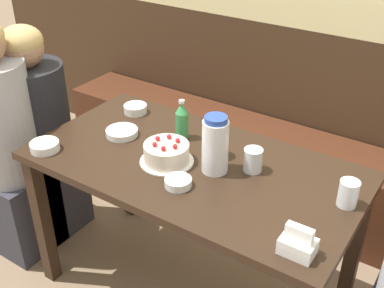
# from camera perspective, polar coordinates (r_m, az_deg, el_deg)

# --- Properties ---
(bench_seat) EXTENTS (2.79, 0.38, 0.48)m
(bench_seat) POSITION_cam_1_polar(r_m,az_deg,el_deg) (2.86, 9.32, -3.07)
(bench_seat) COLOR #472314
(bench_seat) RESTS_ON ground_plane
(dining_table) EXTENTS (1.37, 0.72, 0.74)m
(dining_table) POSITION_cam_1_polar(r_m,az_deg,el_deg) (2.02, 0.06, -4.58)
(dining_table) COLOR black
(dining_table) RESTS_ON ground_plane
(birthday_cake) EXTENTS (0.22, 0.22, 0.10)m
(birthday_cake) POSITION_cam_1_polar(r_m,az_deg,el_deg) (1.95, -3.04, -1.10)
(birthday_cake) COLOR white
(birthday_cake) RESTS_ON dining_table
(water_pitcher) EXTENTS (0.10, 0.10, 0.24)m
(water_pitcher) POSITION_cam_1_polar(r_m,az_deg,el_deg) (1.85, 2.69, -0.17)
(water_pitcher) COLOR white
(water_pitcher) RESTS_ON dining_table
(soju_bottle) EXTENTS (0.06, 0.06, 0.18)m
(soju_bottle) POSITION_cam_1_polar(r_m,az_deg,el_deg) (2.10, -1.20, 2.82)
(soju_bottle) COLOR #388E4C
(soju_bottle) RESTS_ON dining_table
(napkin_holder) EXTENTS (0.11, 0.08, 0.11)m
(napkin_holder) POSITION_cam_1_polar(r_m,az_deg,el_deg) (1.56, 12.44, -11.47)
(napkin_holder) COLOR white
(napkin_holder) RESTS_ON dining_table
(bowl_soup_white) EXTENTS (0.11, 0.11, 0.04)m
(bowl_soup_white) POSITION_cam_1_polar(r_m,az_deg,el_deg) (2.36, -6.73, 4.17)
(bowl_soup_white) COLOR white
(bowl_soup_white) RESTS_ON dining_table
(bowl_rice_small) EXTENTS (0.14, 0.14, 0.03)m
(bowl_rice_small) POSITION_cam_1_polar(r_m,az_deg,el_deg) (2.17, -8.31, 1.39)
(bowl_rice_small) COLOR white
(bowl_rice_small) RESTS_ON dining_table
(bowl_side_dish) EXTENTS (0.10, 0.10, 0.03)m
(bowl_side_dish) POSITION_cam_1_polar(r_m,az_deg,el_deg) (1.82, -1.65, -4.56)
(bowl_side_dish) COLOR white
(bowl_side_dish) RESTS_ON dining_table
(bowl_sauce_shallow) EXTENTS (0.12, 0.12, 0.04)m
(bowl_sauce_shallow) POSITION_cam_1_polar(r_m,az_deg,el_deg) (2.13, -17.06, -0.25)
(bowl_sauce_shallow) COLOR white
(bowl_sauce_shallow) RESTS_ON dining_table
(glass_water_tall) EXTENTS (0.08, 0.08, 0.10)m
(glass_water_tall) POSITION_cam_1_polar(r_m,az_deg,el_deg) (1.91, 7.23, -1.89)
(glass_water_tall) COLOR silver
(glass_water_tall) RESTS_ON dining_table
(glass_tumbler_short) EXTENTS (0.07, 0.07, 0.10)m
(glass_tumbler_short) POSITION_cam_1_polar(r_m,az_deg,el_deg) (1.79, 18.04, -5.59)
(glass_tumbler_short) COLOR silver
(glass_tumbler_short) RESTS_ON dining_table
(glass_shot_small) EXTENTS (0.08, 0.08, 0.08)m
(glass_shot_small) POSITION_cam_1_polar(r_m,az_deg,el_deg) (1.99, 3.13, -0.45)
(glass_shot_small) COLOR silver
(glass_shot_small) RESTS_ON dining_table
(person_pale_blue_shirt) EXTENTS (0.34, 0.32, 1.23)m
(person_pale_blue_shirt) POSITION_cam_1_polar(r_m,az_deg,el_deg) (2.51, -21.14, -0.65)
(person_pale_blue_shirt) COLOR #33333D
(person_pale_blue_shirt) RESTS_ON ground_plane
(person_grey_tee) EXTENTS (0.34, 0.34, 1.15)m
(person_grey_tee) POSITION_cam_1_polar(r_m,az_deg,el_deg) (2.62, -17.65, 0.70)
(person_grey_tee) COLOR #33333D
(person_grey_tee) RESTS_ON ground_plane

